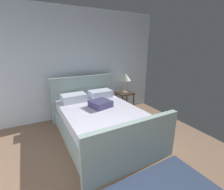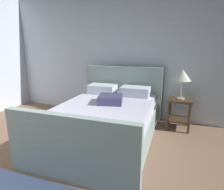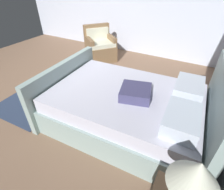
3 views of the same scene
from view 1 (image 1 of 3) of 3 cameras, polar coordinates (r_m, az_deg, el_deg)
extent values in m
cube|color=silver|center=(4.24, -17.06, 10.27)|extent=(5.23, 0.12, 2.82)
cube|color=#98B1AB|center=(3.42, -3.74, -11.95)|extent=(1.66, 2.23, 0.40)
cube|color=#98B1AB|center=(4.24, -10.46, -0.80)|extent=(1.68, 0.18, 1.16)
cube|color=#98B1AB|center=(2.48, 8.15, -18.38)|extent=(1.68, 0.18, 0.84)
cube|color=silver|center=(3.28, -3.84, -7.19)|extent=(1.58, 2.17, 0.22)
cube|color=silver|center=(3.80, -13.91, -1.00)|extent=(0.58, 0.39, 0.18)
cube|color=silver|center=(4.03, -4.30, 0.47)|extent=(0.58, 0.39, 0.18)
cube|color=#413E67|center=(3.37, -4.26, -3.22)|extent=(0.49, 0.49, 0.14)
cube|color=#3F2F21|center=(4.58, 4.78, 0.78)|extent=(0.44, 0.44, 0.04)
cube|color=#3F2F21|center=(4.70, 4.66, -3.90)|extent=(0.40, 0.40, 0.02)
cylinder|color=#3F2F21|center=(4.42, 3.83, -3.87)|extent=(0.04, 0.04, 0.56)
cylinder|color=#3F2F21|center=(4.62, 7.93, -3.10)|extent=(0.04, 0.04, 0.56)
cylinder|color=#3F2F21|center=(4.74, 1.53, -2.42)|extent=(0.04, 0.04, 0.56)
cylinder|color=#3F2F21|center=(4.92, 5.45, -1.76)|extent=(0.04, 0.04, 0.56)
cylinder|color=#B7B293|center=(4.57, 4.79, 1.14)|extent=(0.16, 0.16, 0.02)
cylinder|color=#B7B293|center=(4.52, 4.84, 3.30)|extent=(0.02, 0.02, 0.33)
cone|color=beige|center=(4.47, 4.92, 6.67)|extent=(0.32, 0.32, 0.21)
camera|label=2|loc=(2.39, 62.78, 0.92)|focal=30.55mm
camera|label=3|loc=(4.69, 14.25, 18.35)|focal=27.37mm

